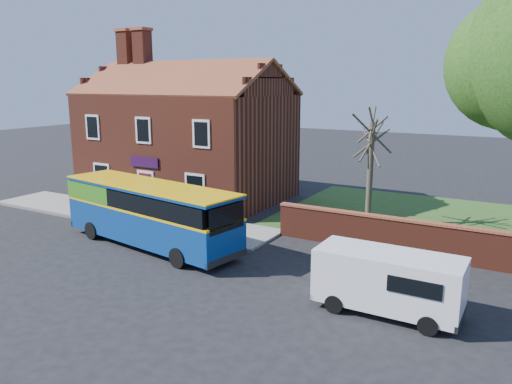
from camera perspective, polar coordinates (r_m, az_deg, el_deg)
The scene contains 7 objects.
ground at distance 19.94m, azimuth -11.58°, elevation -9.16°, with size 120.00×120.00×0.00m, color black.
pavement at distance 28.48m, azimuth -14.65°, elevation -2.59°, with size 18.00×3.50×0.12m, color gray.
kerb at distance 27.31m, azimuth -17.20°, elevation -3.37°, with size 18.00×0.15×0.14m, color slate.
shop_building at distance 32.14m, azimuth -7.87°, elevation 5.48°, with size 12.30×8.13×10.50m.
bus at distance 22.99m, azimuth -12.49°, elevation -2.04°, with size 9.58×3.83×2.84m.
van_near at distance 16.61m, azimuth 14.92°, elevation -9.69°, with size 4.57×1.94×2.00m.
bare_tree at distance 26.00m, azimuth 12.92°, elevation 2.65°, with size 2.17×2.58×5.79m.
Camera 1 is at (12.40, -13.82, 7.27)m, focal length 35.00 mm.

